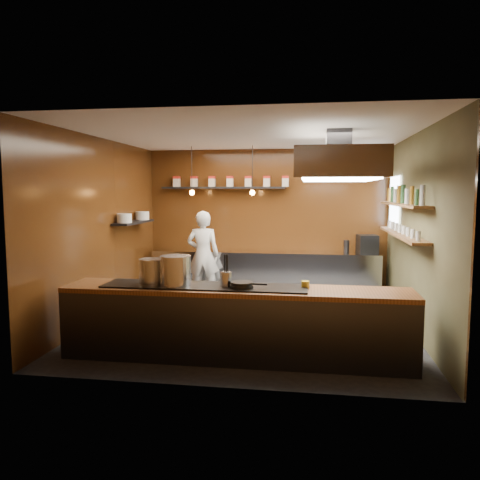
% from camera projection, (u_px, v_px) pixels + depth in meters
% --- Properties ---
extents(floor, '(5.00, 5.00, 0.00)m').
position_uv_depth(floor, '(251.00, 324.00, 7.55)').
color(floor, black).
rests_on(floor, ground).
extents(back_wall, '(5.00, 0.00, 5.00)m').
position_uv_depth(back_wall, '(266.00, 221.00, 9.85)').
color(back_wall, black).
rests_on(back_wall, ground).
extents(left_wall, '(0.00, 5.00, 5.00)m').
position_uv_depth(left_wall, '(102.00, 229.00, 7.76)').
color(left_wall, black).
rests_on(left_wall, ground).
extents(right_wall, '(0.00, 5.00, 5.00)m').
position_uv_depth(right_wall, '(417.00, 233.00, 7.02)').
color(right_wall, '#464328').
rests_on(right_wall, ground).
extents(ceiling, '(5.00, 5.00, 0.00)m').
position_uv_depth(ceiling, '(252.00, 135.00, 7.23)').
color(ceiling, silver).
rests_on(ceiling, back_wall).
extents(window_pane, '(0.00, 1.00, 1.00)m').
position_uv_depth(window_pane, '(394.00, 204.00, 8.66)').
color(window_pane, white).
rests_on(window_pane, right_wall).
extents(prep_counter, '(4.60, 0.65, 0.90)m').
position_uv_depth(prep_counter, '(265.00, 273.00, 9.63)').
color(prep_counter, silver).
rests_on(prep_counter, floor).
extents(pass_counter, '(4.40, 0.72, 0.94)m').
position_uv_depth(pass_counter, '(235.00, 323.00, 5.92)').
color(pass_counter, '#38383D').
rests_on(pass_counter, floor).
extents(tin_shelf, '(2.60, 0.26, 0.04)m').
position_uv_depth(tin_shelf, '(223.00, 188.00, 9.77)').
color(tin_shelf, black).
rests_on(tin_shelf, back_wall).
extents(plate_shelf, '(0.30, 1.40, 0.04)m').
position_uv_depth(plate_shelf, '(134.00, 222.00, 8.72)').
color(plate_shelf, black).
rests_on(plate_shelf, left_wall).
extents(bottle_shelf_upper, '(0.26, 2.80, 0.04)m').
position_uv_depth(bottle_shelf_upper, '(403.00, 205.00, 7.29)').
color(bottle_shelf_upper, brown).
rests_on(bottle_shelf_upper, right_wall).
extents(bottle_shelf_lower, '(0.26, 2.80, 0.04)m').
position_uv_depth(bottle_shelf_lower, '(402.00, 235.00, 7.34)').
color(bottle_shelf_lower, brown).
rests_on(bottle_shelf_lower, right_wall).
extents(extractor_hood, '(1.20, 2.00, 0.72)m').
position_uv_depth(extractor_hood, '(338.00, 165.00, 6.70)').
color(extractor_hood, '#38383D').
rests_on(extractor_hood, ceiling).
extents(pendant_left, '(0.10, 0.10, 0.95)m').
position_uv_depth(pendant_left, '(192.00, 190.00, 9.20)').
color(pendant_left, black).
rests_on(pendant_left, ceiling).
extents(pendant_right, '(0.10, 0.10, 0.95)m').
position_uv_depth(pendant_right, '(252.00, 190.00, 9.02)').
color(pendant_right, black).
rests_on(pendant_right, ceiling).
extents(storage_tins, '(2.43, 0.13, 0.22)m').
position_uv_depth(storage_tins, '(230.00, 181.00, 9.74)').
color(storage_tins, '#BEAF9E').
rests_on(storage_tins, tin_shelf).
extents(plate_stacks, '(0.26, 1.16, 0.16)m').
position_uv_depth(plate_stacks, '(134.00, 217.00, 8.71)').
color(plate_stacks, silver).
rests_on(plate_stacks, plate_shelf).
extents(bottles, '(0.06, 2.66, 0.24)m').
position_uv_depth(bottles, '(403.00, 196.00, 7.28)').
color(bottles, silver).
rests_on(bottles, bottle_shelf_upper).
extents(wine_glasses, '(0.07, 2.37, 0.13)m').
position_uv_depth(wine_glasses, '(402.00, 229.00, 7.33)').
color(wine_glasses, silver).
rests_on(wine_glasses, bottle_shelf_lower).
extents(stockpot_large, '(0.50, 0.50, 0.38)m').
position_uv_depth(stockpot_large, '(176.00, 270.00, 5.92)').
color(stockpot_large, silver).
rests_on(stockpot_large, pass_counter).
extents(stockpot_small, '(0.44, 0.44, 0.31)m').
position_uv_depth(stockpot_small, '(152.00, 271.00, 6.08)').
color(stockpot_small, '#B7BABE').
rests_on(stockpot_small, pass_counter).
extents(utensil_crock, '(0.16, 0.16, 0.18)m').
position_uv_depth(utensil_crock, '(226.00, 279.00, 5.85)').
color(utensil_crock, silver).
rests_on(utensil_crock, pass_counter).
extents(frying_pan, '(0.47, 0.30, 0.07)m').
position_uv_depth(frying_pan, '(242.00, 285.00, 5.77)').
color(frying_pan, black).
rests_on(frying_pan, pass_counter).
extents(butter_jar, '(0.12, 0.12, 0.09)m').
position_uv_depth(butter_jar, '(305.00, 285.00, 5.83)').
color(butter_jar, gold).
rests_on(butter_jar, pass_counter).
extents(espresso_machine, '(0.42, 0.41, 0.37)m').
position_uv_depth(espresso_machine, '(367.00, 244.00, 9.24)').
color(espresso_machine, black).
rests_on(espresso_machine, prep_counter).
extents(chef, '(0.67, 0.46, 1.75)m').
position_uv_depth(chef, '(203.00, 255.00, 9.23)').
color(chef, white).
rests_on(chef, floor).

